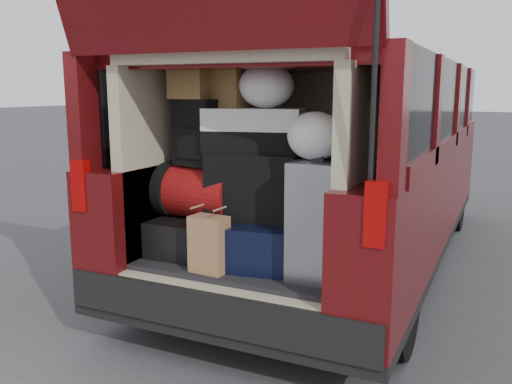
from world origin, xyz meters
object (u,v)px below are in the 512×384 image
silver_roller (321,218)px  backpack (198,133)px  navy_hardshell (257,240)px  twotone_duffel (254,130)px  red_duffel (200,192)px  black_soft_case (257,185)px  black_hardshell (194,234)px  kraft_bag (209,244)px

silver_roller → backpack: bearing=174.9°
navy_hardshell → twotone_duffel: (-0.04, 0.05, 0.65)m
navy_hardshell → twotone_duffel: bearing=122.4°
red_duffel → black_soft_case: (0.38, 0.02, 0.06)m
silver_roller → twotone_duffel: size_ratio=1.13×
red_duffel → black_soft_case: size_ratio=0.93×
black_hardshell → twotone_duffel: (0.41, 0.04, 0.67)m
kraft_bag → backpack: size_ratio=0.80×
red_duffel → black_soft_case: 0.39m
kraft_bag → silver_roller: bearing=26.4°
black_soft_case → backpack: bearing=-180.0°
silver_roller → twotone_duffel: twotone_duffel is taller
kraft_bag → red_duffel: red_duffel is taller
silver_roller → twotone_duffel: bearing=164.9°
navy_hardshell → backpack: 0.75m
black_hardshell → red_duffel: size_ratio=1.09×
black_hardshell → black_soft_case: size_ratio=1.02×
black_soft_case → backpack: size_ratio=1.37×
navy_hardshell → backpack: bearing=173.2°
backpack → navy_hardshell: bearing=12.5°
navy_hardshell → kraft_bag: (-0.16, -0.30, 0.03)m
silver_roller → black_soft_case: size_ratio=1.17×
silver_roller → twotone_duffel: (-0.46, 0.12, 0.46)m
kraft_bag → twotone_duffel: twotone_duffel is taller
red_duffel → kraft_bag: bearing=-47.0°
kraft_bag → red_duffel: (-0.24, 0.31, 0.23)m
kraft_bag → backpack: (-0.24, 0.29, 0.60)m
silver_roller → kraft_bag: silver_roller is taller
navy_hardshell → silver_roller: bearing=-16.2°
kraft_bag → backpack: 0.71m
backpack → twotone_duffel: backpack is taller
black_hardshell → navy_hardshell: 0.45m
red_duffel → backpack: 0.37m
navy_hardshell → black_soft_case: (-0.02, 0.03, 0.33)m
black_hardshell → silver_roller: bearing=-5.8°
silver_roller → red_duffel: silver_roller is taller
red_duffel → twotone_duffel: size_ratio=0.90×
silver_roller → red_duffel: (-0.82, 0.08, 0.07)m
black_soft_case → twotone_duffel: (-0.03, 0.02, 0.33)m
kraft_bag → red_duffel: 0.45m
kraft_bag → twotone_duffel: (0.12, 0.35, 0.62)m
silver_roller → twotone_duffel: 0.66m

